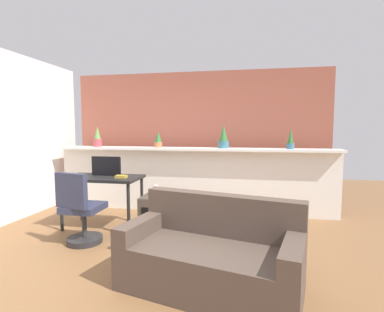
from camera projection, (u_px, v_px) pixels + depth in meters
ground_plane at (157, 262)px, 3.12m from camera, size 12.00×12.00×0.00m
divider_wall at (192, 181)px, 5.03m from camera, size 4.79×0.16×1.07m
plant_shelf at (191, 149)px, 4.94m from camera, size 4.79×0.39×0.04m
brick_wall_behind at (198, 139)px, 5.55m from camera, size 4.79×0.10×2.50m
potted_plant_0 at (98, 138)px, 5.22m from camera, size 0.14×0.14×0.36m
potted_plant_1 at (158, 140)px, 5.01m from camera, size 0.13×0.13×0.28m
potted_plant_2 at (224, 138)px, 4.83m from camera, size 0.18×0.18×0.38m
potted_plant_3 at (291, 140)px, 4.60m from camera, size 0.12×0.12×0.34m
desk at (102, 182)px, 4.18m from camera, size 1.10×0.60×0.75m
tv_monitor at (106, 166)px, 4.23m from camera, size 0.44×0.04×0.28m
office_chair at (80, 214)px, 3.58m from camera, size 0.48×0.49×0.91m
side_cube_shelf at (156, 214)px, 4.04m from camera, size 0.40×0.41×0.50m
vase_on_shelf at (156, 191)px, 4.02m from camera, size 0.07×0.07×0.15m
book_on_desk at (121, 177)px, 4.05m from camera, size 0.15×0.10×0.04m
couch at (212, 256)px, 2.61m from camera, size 1.70×1.11×0.80m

